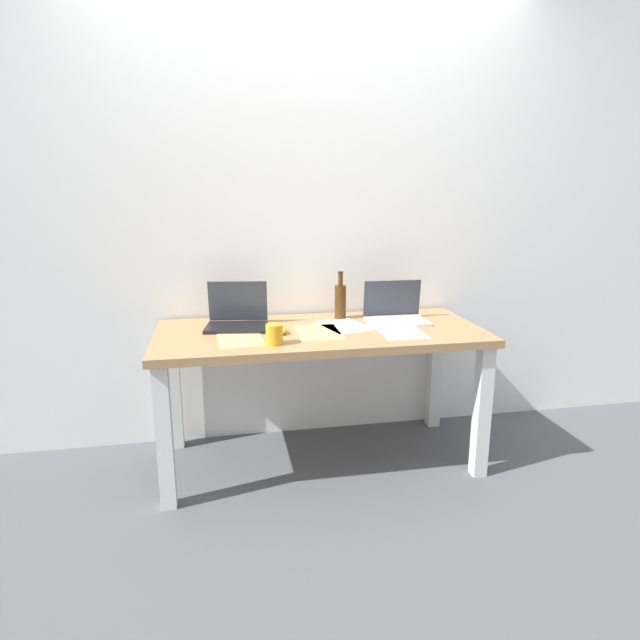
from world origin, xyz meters
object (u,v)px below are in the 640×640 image
laptop_left (237,318)px  coffee_mug (274,334)px  computer_mouse (281,330)px  desk (320,348)px  beer_bottle (340,300)px  laptop_right (395,313)px

laptop_left → coffee_mug: (0.16, -0.35, -0.00)m
computer_mouse → desk: bearing=2.4°
desk → laptop_left: bearing=162.8°
desk → computer_mouse: size_ratio=16.55×
laptop_left → beer_bottle: beer_bottle is taller
computer_mouse → laptop_right: bearing=3.0°
computer_mouse → coffee_mug: 0.19m
coffee_mug → computer_mouse: bearing=74.6°
laptop_right → coffee_mug: laptop_right is taller
beer_bottle → laptop_right: bearing=-24.5°
laptop_left → beer_bottle: bearing=8.4°
laptop_left → laptop_right: size_ratio=1.05×
laptop_left → laptop_right: 0.85m
desk → coffee_mug: 0.37m
laptop_left → coffee_mug: laptop_left is taller
beer_bottle → coffee_mug: size_ratio=2.76×
desk → laptop_left: size_ratio=4.90×
desk → coffee_mug: bearing=-139.1°
computer_mouse → beer_bottle: bearing=26.8°
laptop_left → coffee_mug: 0.38m
laptop_left → laptop_right: laptop_left is taller
beer_bottle → computer_mouse: 0.45m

